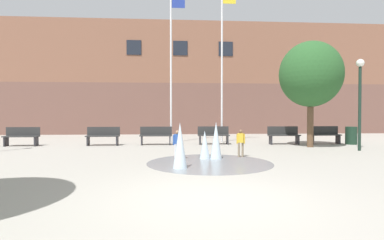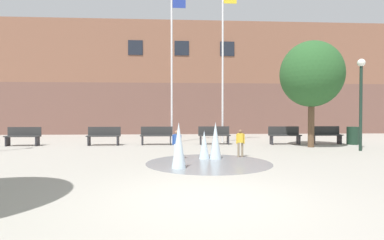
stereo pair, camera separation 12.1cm
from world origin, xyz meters
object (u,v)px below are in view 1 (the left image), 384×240
(park_bench_center, at_px, (214,135))
(flagpole_left, at_px, (171,63))
(park_bench_left_of_flagpoles, at_px, (103,136))
(child_with_pink_shirt, at_px, (177,142))
(child_running, at_px, (241,141))
(park_bench_far_left, at_px, (22,136))
(street_tree_near_building, at_px, (311,74))
(park_bench_under_left_flagpole, at_px, (156,135))
(trash_can, at_px, (351,135))
(flagpole_right, at_px, (222,61))
(lamp_post_right_lane, at_px, (360,91))
(park_bench_far_right, at_px, (324,135))
(park_bench_near_trashcan, at_px, (284,135))

(park_bench_center, xyz_separation_m, flagpole_left, (-2.14, 0.96, 3.80))
(park_bench_left_of_flagpoles, xyz_separation_m, child_with_pink_shirt, (3.56, -4.77, 0.10))
(child_running, bearing_deg, park_bench_far_left, 4.80)
(park_bench_center, height_order, street_tree_near_building, street_tree_near_building)
(street_tree_near_building, bearing_deg, park_bench_under_left_flagpole, 167.99)
(flagpole_left, bearing_deg, park_bench_center, -24.25)
(park_bench_center, bearing_deg, park_bench_far_left, -178.84)
(trash_can, bearing_deg, flagpole_right, 167.11)
(flagpole_left, bearing_deg, lamp_post_right_lane, -27.13)
(lamp_post_right_lane, bearing_deg, park_bench_far_right, 89.28)
(park_bench_under_left_flagpole, distance_m, street_tree_near_building, 7.97)
(park_bench_far_right, distance_m, child_with_pink_shirt, 9.12)
(street_tree_near_building, bearing_deg, trash_can, 22.15)
(flagpole_right, distance_m, street_tree_near_building, 4.63)
(park_bench_under_left_flagpole, xyz_separation_m, park_bench_near_trashcan, (6.50, -0.18, 0.00))
(child_running, bearing_deg, park_bench_left_of_flagpoles, -7.87)
(park_bench_under_left_flagpole, relative_size, flagpole_left, 0.20)
(park_bench_left_of_flagpoles, bearing_deg, park_bench_far_left, -179.89)
(park_bench_under_left_flagpole, height_order, lamp_post_right_lane, lamp_post_right_lane)
(child_with_pink_shirt, distance_m, flagpole_left, 6.98)
(park_bench_near_trashcan, bearing_deg, flagpole_right, 158.22)
(park_bench_far_left, relative_size, park_bench_left_of_flagpoles, 1.00)
(park_bench_far_left, bearing_deg, flagpole_right, 6.59)
(flagpole_left, bearing_deg, park_bench_far_right, -7.76)
(flagpole_left, bearing_deg, park_bench_far_left, -170.94)
(park_bench_center, height_order, child_running, child_running)
(child_running, height_order, flagpole_right, flagpole_right)
(child_running, distance_m, flagpole_left, 7.13)
(park_bench_left_of_flagpoles, xyz_separation_m, flagpole_left, (3.37, 1.15, 3.80))
(child_running, bearing_deg, flagpole_right, -63.62)
(park_bench_left_of_flagpoles, bearing_deg, child_running, -37.20)
(park_bench_left_of_flagpoles, xyz_separation_m, trash_can, (12.52, -0.32, -0.03))
(park_bench_far_left, relative_size, flagpole_right, 0.19)
(park_bench_far_left, bearing_deg, child_running, -24.52)
(park_bench_center, xyz_separation_m, flagpole_right, (0.62, 0.96, 3.95))
(lamp_post_right_lane, height_order, street_tree_near_building, street_tree_near_building)
(park_bench_far_right, height_order, trash_can, park_bench_far_right)
(park_bench_center, height_order, trash_can, park_bench_center)
(park_bench_under_left_flagpole, distance_m, flagpole_right, 5.40)
(park_bench_far_left, relative_size, park_bench_center, 1.00)
(child_running, relative_size, lamp_post_right_lane, 0.26)
(park_bench_under_left_flagpole, relative_size, park_bench_near_trashcan, 1.00)
(park_bench_far_right, height_order, lamp_post_right_lane, lamp_post_right_lane)
(park_bench_left_of_flagpoles, height_order, lamp_post_right_lane, lamp_post_right_lane)
(park_bench_left_of_flagpoles, distance_m, park_bench_near_trashcan, 9.09)
(park_bench_far_left, height_order, street_tree_near_building, street_tree_near_building)
(street_tree_near_building, bearing_deg, park_bench_far_left, 174.16)
(park_bench_near_trashcan, relative_size, flagpole_left, 0.20)
(child_with_pink_shirt, distance_m, flagpole_right, 7.51)
(child_running, bearing_deg, lamp_post_right_lane, -134.94)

